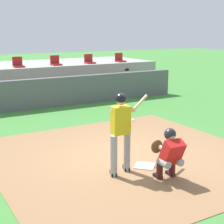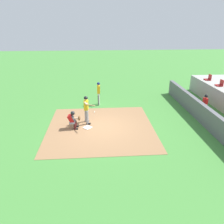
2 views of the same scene
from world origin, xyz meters
The scene contains 11 objects.
ground_plane centered at (0.00, 0.00, 0.00)m, with size 80.00×80.00×0.00m, color #428438.
dirt_infield centered at (0.00, 0.00, 0.01)m, with size 6.40×6.40×0.01m, color #936B47.
home_plate centered at (0.00, -0.80, 0.02)m, with size 0.44×0.44×0.02m, color white.
batter_at_plate centered at (-0.67, -0.85, 1.04)m, with size 1.35×0.70×1.80m.
catcher_crouched centered at (0.01, -1.63, 0.61)m, with size 0.50×1.66×1.13m.
on_deck_batter centered at (-4.04, -0.04, 1.02)m, with size 0.58×0.23×1.79m.
dugout_wall centered at (0.00, 6.50, 0.60)m, with size 13.00×0.30×1.20m, color #59595E.
dugout_bench centered at (0.00, 7.50, 0.23)m, with size 11.80×0.44×0.45m, color olive.
dugout_player_0 centered at (-1.97, 7.34, 0.67)m, with size 0.49×0.70×1.30m.
stadium_seat_0 centered at (-5.57, 9.38, 1.53)m, with size 0.46×0.46×0.48m.
stadium_seat_1 centered at (-3.71, 9.38, 1.53)m, with size 0.46×0.46×0.48m.
Camera 2 is at (11.89, -0.17, 5.95)m, focal length 34.59 mm.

